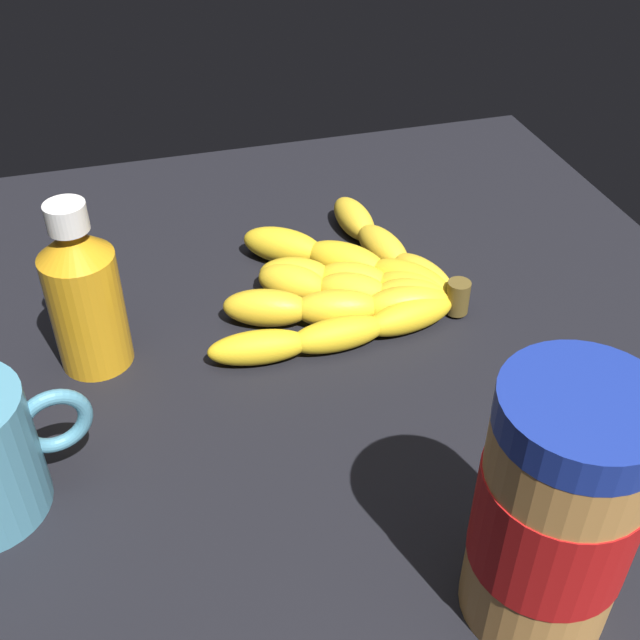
# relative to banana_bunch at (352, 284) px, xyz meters

# --- Properties ---
(ground_plane) EXTENTS (0.89, 0.74, 0.05)m
(ground_plane) POSITION_rel_banana_bunch_xyz_m (-0.12, 0.05, -0.04)
(ground_plane) COLOR black
(banana_bunch) EXTENTS (0.22, 0.23, 0.03)m
(banana_bunch) POSITION_rel_banana_bunch_xyz_m (0.00, 0.00, 0.00)
(banana_bunch) COLOR yellow
(banana_bunch) RESTS_ON ground_plane
(peanut_butter_jar) EXTENTS (0.09, 0.09, 0.17)m
(peanut_butter_jar) POSITION_rel_banana_bunch_xyz_m (-0.32, -0.01, 0.07)
(peanut_butter_jar) COLOR #BF8442
(peanut_butter_jar) RESTS_ON ground_plane
(honey_bottle) EXTENTS (0.06, 0.06, 0.14)m
(honey_bottle) POSITION_rel_banana_bunch_xyz_m (-0.02, 0.22, 0.05)
(honey_bottle) COLOR orange
(honey_bottle) RESTS_ON ground_plane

